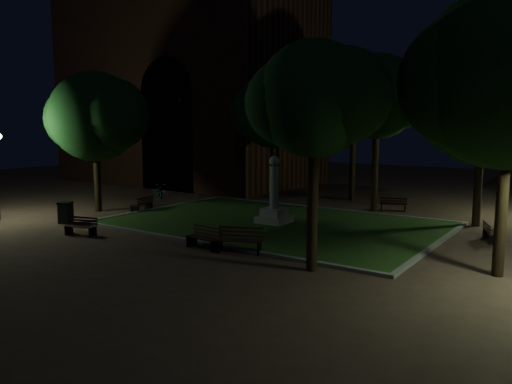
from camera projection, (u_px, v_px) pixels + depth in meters
ground at (250, 231)px, 22.30m from camera, size 80.00×80.00×0.00m
lawn at (274, 223)px, 23.92m from camera, size 15.00×10.00×0.08m
lawn_kerb at (274, 223)px, 23.92m from camera, size 15.40×10.40×0.12m
monument at (274, 204)px, 23.80m from camera, size 1.40×1.40×3.20m
building_main at (190, 93)px, 41.48m from camera, size 20.00×12.00×15.00m
tree_west at (96, 117)px, 26.74m from camera, size 5.94×4.85×7.59m
tree_north_wl at (274, 111)px, 29.78m from camera, size 5.49×4.48×7.81m
tree_north_er at (379, 96)px, 26.41m from camera, size 5.56×4.54×8.50m
tree_ne at (485, 116)px, 22.70m from camera, size 5.63×4.60×7.44m
tree_se at (316, 100)px, 15.51m from camera, size 4.54×3.70×7.37m
tree_nw at (201, 102)px, 36.25m from camera, size 5.44×4.44×8.62m
tree_far_north at (356, 93)px, 30.54m from camera, size 6.09×4.97×9.14m
lamppost_nw at (205, 147)px, 38.15m from camera, size 1.18×0.28×4.31m
bench_near_left at (205, 238)px, 19.19m from camera, size 1.56×0.66×0.83m
bench_near_right at (240, 241)px, 18.54m from camera, size 1.82×1.23×0.94m
bench_west_near at (81, 227)px, 21.50m from camera, size 1.49×0.86×0.78m
bench_left_side at (142, 205)px, 27.36m from camera, size 0.82×1.56×0.82m
bench_right_side at (491, 233)px, 20.34m from camera, size 0.94×1.46×0.76m
bench_far_side at (393, 205)px, 27.40m from camera, size 1.51×0.95×0.78m
trash_bin at (66, 213)px, 24.06m from camera, size 0.80×0.80×1.03m
bicycle at (160, 190)px, 32.55m from camera, size 1.80×1.60×0.94m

